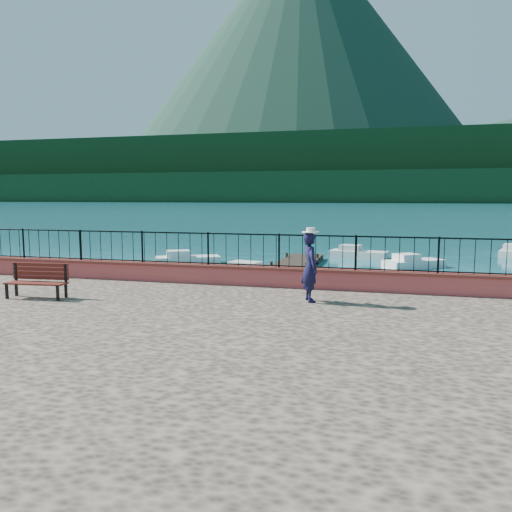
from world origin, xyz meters
The scene contains 16 objects.
ground centered at (0.00, 0.00, 0.00)m, with size 2000.00×2000.00×0.00m, color #19596B.
promenade centered at (0.00, -6.00, 0.60)m, with size 30.00×20.00×1.20m, color #332821.
parapet centered at (0.00, 3.70, 1.49)m, with size 28.00×0.46×0.58m, color #BE4B44.
railing centered at (0.00, 3.70, 2.25)m, with size 27.00×0.05×0.95m, color black.
dock centered at (-2.00, 12.00, 0.15)m, with size 2.00×16.00×0.30m, color #2D231C.
far_forest centered at (0.00, 300.00, 9.00)m, with size 900.00×60.00×18.00m, color black.
foothills centered at (0.00, 360.00, 22.00)m, with size 900.00×120.00×44.00m, color black.
volcano centered at (-120.00, 700.00, 190.00)m, with size 560.00×560.00×380.00m, color #142D23.
park_bench centered at (-6.07, 0.49, 1.47)m, with size 1.64×0.67×0.89m.
person centered at (0.89, 1.88, 2.08)m, with size 0.64×0.42×1.75m, color black.
hat centered at (0.89, 1.88, 3.01)m, with size 0.44×0.44×0.12m, color white.
boat_0 centered at (-3.11, 11.83, 0.40)m, with size 4.02×1.30×0.80m, color silver.
boat_1 centered at (3.37, 9.60, 0.40)m, with size 4.18×1.30×0.80m, color silver.
boat_2 centered at (4.20, 17.51, 0.40)m, with size 3.31×1.30×0.80m, color white.
boat_3 centered at (-8.24, 15.91, 0.40)m, with size 3.62×1.30×0.80m, color silver.
boat_4 centered at (1.05, 21.33, 0.40)m, with size 3.54×1.30×0.80m, color silver.
Camera 1 is at (2.72, -10.47, 3.85)m, focal length 35.00 mm.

